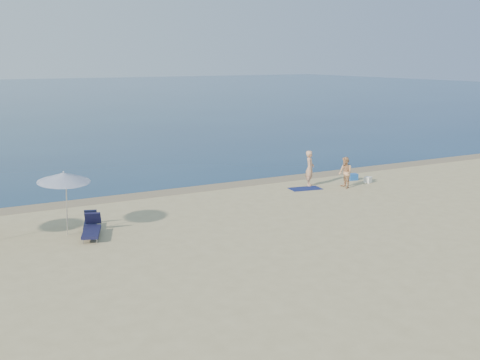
% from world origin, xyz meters
% --- Properties ---
extents(sea, '(240.00, 160.00, 0.01)m').
position_xyz_m(sea, '(0.00, 100.00, 0.00)').
color(sea, '#0C2849').
rests_on(sea, ground).
extents(wet_sand_strip, '(240.00, 1.60, 0.00)m').
position_xyz_m(wet_sand_strip, '(0.00, 19.40, 0.00)').
color(wet_sand_strip, '#847254').
rests_on(wet_sand_strip, ground).
extents(person_left, '(0.78, 0.80, 1.86)m').
position_xyz_m(person_left, '(3.71, 17.13, 0.93)').
color(person_left, tan).
rests_on(person_left, ground).
extents(person_right, '(0.73, 0.87, 1.60)m').
position_xyz_m(person_right, '(5.03, 15.87, 0.80)').
color(person_right, tan).
rests_on(person_right, ground).
extents(beach_towel, '(1.74, 1.16, 0.03)m').
position_xyz_m(beach_towel, '(3.10, 16.65, 0.01)').
color(beach_towel, '#0F174C').
rests_on(beach_towel, ground).
extents(white_bag, '(0.46, 0.43, 0.32)m').
position_xyz_m(white_bag, '(6.90, 16.25, 0.16)').
color(white_bag, white).
rests_on(white_bag, ground).
extents(blue_cooler, '(0.55, 0.43, 0.36)m').
position_xyz_m(blue_cooler, '(6.65, 17.20, 0.18)').
color(blue_cooler, blue).
rests_on(blue_cooler, ground).
extents(umbrella_near, '(2.15, 2.17, 2.53)m').
position_xyz_m(umbrella_near, '(-9.46, 14.50, 2.22)').
color(umbrella_near, silver).
rests_on(umbrella_near, ground).
extents(lounger_left, '(0.92, 1.58, 0.66)m').
position_xyz_m(lounger_left, '(-8.47, 14.83, 0.24)').
color(lounger_left, '#141937').
rests_on(lounger_left, ground).
extents(lounger_right, '(1.21, 1.94, 0.81)m').
position_xyz_m(lounger_right, '(-8.72, 13.72, 0.30)').
color(lounger_right, '#141538').
rests_on(lounger_right, ground).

